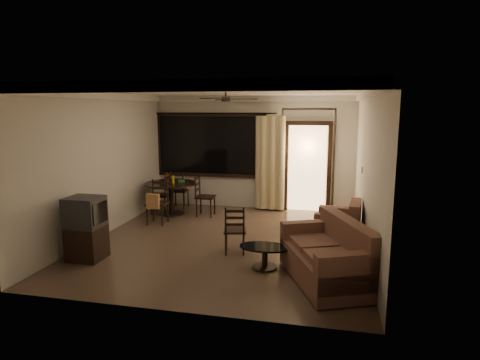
% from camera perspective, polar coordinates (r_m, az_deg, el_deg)
% --- Properties ---
extents(ground, '(5.50, 5.50, 0.00)m').
position_cam_1_polar(ground, '(7.71, -1.91, -8.69)').
color(ground, '#7F6651').
rests_on(ground, ground).
extents(room_shell, '(5.50, 6.70, 5.50)m').
position_cam_1_polar(room_shell, '(8.95, 4.51, 5.87)').
color(room_shell, beige).
rests_on(room_shell, ground).
extents(dining_table, '(1.21, 1.21, 0.98)m').
position_cam_1_polar(dining_table, '(9.66, -9.79, -1.32)').
color(dining_table, black).
rests_on(dining_table, ground).
extents(dining_chair_west, '(0.43, 0.43, 0.95)m').
position_cam_1_polar(dining_chair_west, '(9.80, -11.13, -3.09)').
color(dining_chair_west, black).
rests_on(dining_chair_west, ground).
extents(dining_chair_east, '(0.43, 0.43, 0.95)m').
position_cam_1_polar(dining_chair_east, '(9.47, -4.99, -3.40)').
color(dining_chair_east, black).
rests_on(dining_chair_east, ground).
extents(dining_chair_south, '(0.43, 0.49, 0.95)m').
position_cam_1_polar(dining_chair_south, '(8.95, -11.68, -4.21)').
color(dining_chair_south, black).
rests_on(dining_chair_south, ground).
extents(dining_chair_north, '(0.43, 0.43, 0.95)m').
position_cam_1_polar(dining_chair_north, '(10.27, -8.61, -2.42)').
color(dining_chair_north, black).
rests_on(dining_chair_north, ground).
extents(tv_cabinet, '(0.57, 0.50, 1.06)m').
position_cam_1_polar(tv_cabinet, '(7.14, -21.06, -6.42)').
color(tv_cabinet, black).
rests_on(tv_cabinet, ground).
extents(sofa, '(1.46, 1.87, 0.89)m').
position_cam_1_polar(sofa, '(6.03, 12.64, -10.75)').
color(sofa, '#4D2724').
rests_on(sofa, ground).
extents(armchair, '(0.87, 0.87, 0.79)m').
position_cam_1_polar(armchair, '(7.72, 14.10, -6.41)').
color(armchair, '#4D2724').
rests_on(armchair, ground).
extents(coffee_table, '(0.81, 0.49, 0.36)m').
position_cam_1_polar(coffee_table, '(6.41, 3.56, -10.38)').
color(coffee_table, black).
rests_on(coffee_table, ground).
extents(side_chair, '(0.45, 0.45, 0.85)m').
position_cam_1_polar(side_chair, '(7.03, -0.74, -8.36)').
color(side_chair, black).
rests_on(side_chair, ground).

